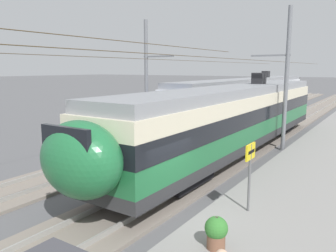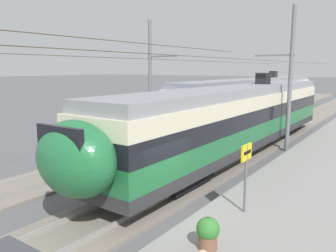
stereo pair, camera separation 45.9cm
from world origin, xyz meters
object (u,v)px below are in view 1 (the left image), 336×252
catenary_mast_far_side (148,79)px  train_near_platform (234,116)px  platform_sign (250,162)px  catenary_mast_mid (284,78)px  potted_plant_platform_edge (216,231)px  train_far_track (249,94)px

catenary_mast_far_side → train_near_platform: bearing=-99.0°
catenary_mast_far_side → platform_sign: size_ratio=18.91×
train_near_platform → catenary_mast_far_side: catenary_mast_far_side is taller
catenary_mast_mid → train_near_platform: bearing=145.5°
train_near_platform → catenary_mast_mid: catenary_mast_mid is taller
platform_sign → potted_plant_platform_edge: bearing=-177.2°
train_near_platform → train_far_track: same height
train_far_track → catenary_mast_far_side: catenary_mast_far_side is taller
platform_sign → potted_plant_platform_edge: (-2.65, -0.13, -1.15)m
train_near_platform → catenary_mast_mid: 3.90m
train_near_platform → catenary_mast_far_side: 7.06m
train_far_track → catenary_mast_mid: catenary_mast_mid is taller
catenary_mast_mid → platform_sign: (-10.18, -1.75, -2.35)m
train_near_platform → train_far_track: (15.54, 4.79, 0.01)m
catenary_mast_mid → catenary_mast_far_side: (-1.68, 8.59, -0.12)m
potted_plant_platform_edge → train_near_platform: bearing=20.4°
train_far_track → platform_sign: (-22.98, -8.42, -0.31)m
catenary_mast_mid → potted_plant_platform_edge: 13.43m
catenary_mast_far_side → platform_sign: (-8.50, -10.34, -2.23)m
catenary_mast_mid → platform_sign: size_ratio=18.91×
train_near_platform → catenary_mast_far_side: (1.07, 6.71, 1.92)m
train_far_track → platform_sign: 24.47m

